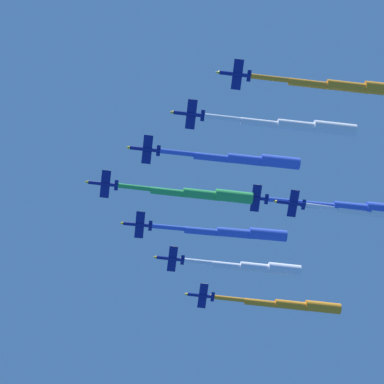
{
  "coord_description": "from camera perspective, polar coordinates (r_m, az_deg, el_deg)",
  "views": [
    {
      "loc": [
        -78.82,
        66.54,
        -26.66
      ],
      "look_at": [
        0.0,
        0.0,
        159.64
      ],
      "focal_mm": 66.64,
      "sensor_mm": 36.0,
      "label": 1
    }
  ],
  "objects": [
    {
      "name": "jet_starboard_outer",
      "position": [
        238.35,
        7.99,
        -8.92
      ],
      "size": [
        30.92,
        44.95,
        4.36
      ],
      "color": "navy"
    },
    {
      "name": "jet_trail_port",
      "position": [
        221.35,
        12.66,
        -1.16
      ],
      "size": [
        31.63,
        44.25,
        4.27
      ],
      "color": "navy"
    },
    {
      "name": "jet_port_inner",
      "position": [
        208.24,
        4.33,
        2.63
      ],
      "size": [
        30.93,
        43.79,
        4.37
      ],
      "color": "navy"
    },
    {
      "name": "jet_lead",
      "position": [
        212.54,
        0.69,
        -0.15
      ],
      "size": [
        30.35,
        43.47,
        4.27
      ],
      "color": "navy"
    },
    {
      "name": "jet_starboard_mid",
      "position": [
        229.16,
        5.08,
        -6.0
      ],
      "size": [
        28.75,
        41.07,
        4.29
      ],
      "color": "navy"
    },
    {
      "name": "jet_port_mid",
      "position": [
        204.89,
        8.47,
        5.3
      ],
      "size": [
        32.26,
        45.83,
        4.32
      ],
      "color": "navy"
    },
    {
      "name": "jet_starboard_inner",
      "position": [
        219.26,
        3.44,
        -3.26
      ],
      "size": [
        31.73,
        43.94,
        4.36
      ],
      "color": "navy"
    },
    {
      "name": "jet_port_outer",
      "position": [
        204.69,
        12.38,
        8.28
      ],
      "size": [
        32.88,
        46.57,
        4.25
      ],
      "color": "navy"
    }
  ]
}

